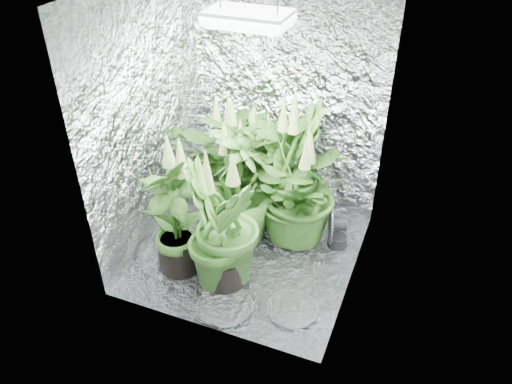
{
  "coord_description": "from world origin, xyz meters",
  "views": [
    {
      "loc": [
        1.15,
        -2.77,
        2.63
      ],
      "look_at": [
        0.05,
        0.0,
        0.6
      ],
      "focal_mm": 35.0,
      "sensor_mm": 36.0,
      "label": 1
    }
  ],
  "objects_px": {
    "plant_a": "(232,158)",
    "circulation_fan": "(334,229)",
    "plant_e": "(295,193)",
    "plant_g": "(222,230)",
    "plant_b": "(260,169)",
    "plant_f": "(176,215)",
    "plant_d": "(239,188)",
    "grow_lamp": "(249,18)",
    "plant_c": "(292,168)"
  },
  "relations": [
    {
      "from": "plant_a",
      "to": "plant_f",
      "type": "distance_m",
      "value": 0.84
    },
    {
      "from": "plant_f",
      "to": "grow_lamp",
      "type": "bearing_deg",
      "value": 37.62
    },
    {
      "from": "grow_lamp",
      "to": "plant_g",
      "type": "height_order",
      "value": "grow_lamp"
    },
    {
      "from": "plant_g",
      "to": "plant_c",
      "type": "bearing_deg",
      "value": 76.63
    },
    {
      "from": "plant_a",
      "to": "circulation_fan",
      "type": "relative_size",
      "value": 2.79
    },
    {
      "from": "grow_lamp",
      "to": "plant_g",
      "type": "distance_m",
      "value": 1.37
    },
    {
      "from": "plant_e",
      "to": "grow_lamp",
      "type": "bearing_deg",
      "value": -134.56
    },
    {
      "from": "grow_lamp",
      "to": "plant_g",
      "type": "bearing_deg",
      "value": -96.74
    },
    {
      "from": "plant_e",
      "to": "plant_c",
      "type": "bearing_deg",
      "value": 113.67
    },
    {
      "from": "plant_a",
      "to": "circulation_fan",
      "type": "distance_m",
      "value": 1.03
    },
    {
      "from": "plant_a",
      "to": "plant_e",
      "type": "relative_size",
      "value": 1.07
    },
    {
      "from": "grow_lamp",
      "to": "plant_b",
      "type": "height_order",
      "value": "grow_lamp"
    },
    {
      "from": "plant_f",
      "to": "plant_b",
      "type": "bearing_deg",
      "value": 70.97
    },
    {
      "from": "plant_c",
      "to": "plant_e",
      "type": "relative_size",
      "value": 1.13
    },
    {
      "from": "plant_a",
      "to": "plant_b",
      "type": "height_order",
      "value": "plant_a"
    },
    {
      "from": "plant_c",
      "to": "circulation_fan",
      "type": "bearing_deg",
      "value": -20.6
    },
    {
      "from": "plant_d",
      "to": "plant_g",
      "type": "height_order",
      "value": "plant_g"
    },
    {
      "from": "plant_b",
      "to": "plant_g",
      "type": "height_order",
      "value": "plant_g"
    },
    {
      "from": "circulation_fan",
      "to": "plant_a",
      "type": "bearing_deg",
      "value": 153.3
    },
    {
      "from": "plant_c",
      "to": "plant_d",
      "type": "distance_m",
      "value": 0.47
    },
    {
      "from": "plant_b",
      "to": "circulation_fan",
      "type": "height_order",
      "value": "plant_b"
    },
    {
      "from": "plant_g",
      "to": "circulation_fan",
      "type": "bearing_deg",
      "value": 49.27
    },
    {
      "from": "grow_lamp",
      "to": "plant_a",
      "type": "relative_size",
      "value": 0.46
    },
    {
      "from": "plant_d",
      "to": "plant_c",
      "type": "bearing_deg",
      "value": 47.98
    },
    {
      "from": "plant_a",
      "to": "plant_d",
      "type": "height_order",
      "value": "plant_a"
    },
    {
      "from": "plant_b",
      "to": "plant_f",
      "type": "xyz_separation_m",
      "value": [
        -0.31,
        -0.89,
        0.05
      ]
    },
    {
      "from": "plant_d",
      "to": "plant_f",
      "type": "relative_size",
      "value": 0.98
    },
    {
      "from": "plant_a",
      "to": "plant_d",
      "type": "distance_m",
      "value": 0.42
    },
    {
      "from": "plant_b",
      "to": "plant_g",
      "type": "xyz_separation_m",
      "value": [
        0.08,
        -0.95,
        0.08
      ]
    },
    {
      "from": "plant_a",
      "to": "plant_c",
      "type": "height_order",
      "value": "plant_c"
    },
    {
      "from": "grow_lamp",
      "to": "plant_b",
      "type": "relative_size",
      "value": 0.51
    },
    {
      "from": "plant_c",
      "to": "plant_f",
      "type": "distance_m",
      "value": 1.03
    },
    {
      "from": "plant_e",
      "to": "circulation_fan",
      "type": "relative_size",
      "value": 2.61
    },
    {
      "from": "plant_e",
      "to": "circulation_fan",
      "type": "bearing_deg",
      "value": 12.05
    },
    {
      "from": "plant_d",
      "to": "plant_g",
      "type": "bearing_deg",
      "value": -78.93
    },
    {
      "from": "plant_b",
      "to": "grow_lamp",
      "type": "bearing_deg",
      "value": -76.6
    },
    {
      "from": "plant_a",
      "to": "grow_lamp",
      "type": "bearing_deg",
      "value": -53.32
    },
    {
      "from": "plant_e",
      "to": "plant_g",
      "type": "distance_m",
      "value": 0.73
    },
    {
      "from": "plant_f",
      "to": "plant_g",
      "type": "distance_m",
      "value": 0.4
    },
    {
      "from": "plant_c",
      "to": "plant_d",
      "type": "relative_size",
      "value": 1.09
    },
    {
      "from": "plant_e",
      "to": "plant_f",
      "type": "bearing_deg",
      "value": -139.22
    },
    {
      "from": "plant_g",
      "to": "plant_a",
      "type": "bearing_deg",
      "value": 109.89
    },
    {
      "from": "plant_a",
      "to": "plant_b",
      "type": "xyz_separation_m",
      "value": [
        0.24,
        0.06,
        -0.08
      ]
    },
    {
      "from": "plant_f",
      "to": "plant_g",
      "type": "height_order",
      "value": "plant_g"
    },
    {
      "from": "plant_a",
      "to": "plant_f",
      "type": "height_order",
      "value": "plant_a"
    },
    {
      "from": "plant_a",
      "to": "circulation_fan",
      "type": "height_order",
      "value": "plant_a"
    },
    {
      "from": "plant_g",
      "to": "plant_d",
      "type": "bearing_deg",
      "value": 101.07
    },
    {
      "from": "plant_f",
      "to": "plant_g",
      "type": "xyz_separation_m",
      "value": [
        0.39,
        -0.06,
        0.03
      ]
    },
    {
      "from": "plant_a",
      "to": "plant_g",
      "type": "distance_m",
      "value": 0.95
    },
    {
      "from": "grow_lamp",
      "to": "plant_g",
      "type": "relative_size",
      "value": 0.44
    }
  ]
}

